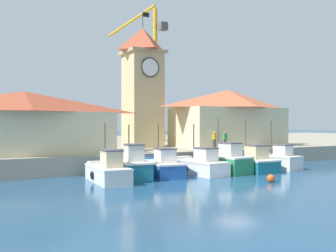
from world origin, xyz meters
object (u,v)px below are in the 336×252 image
Objects in this scene: fishing_boat_left_inner at (161,166)px; clock_tower at (143,84)px; fishing_boat_far_left at (108,171)px; mooring_buoy at (271,178)px; dock_worker_along_quay at (225,140)px; port_crane_near at (153,88)px; dock_worker_near_tower at (215,140)px; fishing_boat_center at (224,162)px; warehouse_right at (228,117)px; warehouse_left at (24,122)px; fishing_boat_left_outer at (131,166)px; fishing_boat_right_inner at (276,160)px; fishing_boat_mid_left at (199,165)px; fishing_boat_mid_right at (251,162)px.

fishing_boat_left_inner is 13.09m from clock_tower.
clock_tower is (7.79, 11.66, 6.90)m from fishing_boat_far_left.
fishing_boat_far_left reaches higher than mooring_buoy.
clock_tower is at bearing 126.78° from dock_worker_along_quay.
port_crane_near is 11.18× the size of dock_worker_near_tower.
fishing_boat_center is 24.48m from port_crane_near.
warehouse_right is at bearing 51.20° from fishing_boat_center.
dock_worker_near_tower reaches higher than mooring_buoy.
fishing_boat_left_inner is 10.94m from warehouse_left.
warehouse_right is 15.11m from port_crane_near.
clock_tower is 1.20× the size of warehouse_right.
fishing_boat_left_outer is 3.06× the size of dock_worker_near_tower.
fishing_boat_left_outer is 16.34m from warehouse_right.
port_crane_near is (14.63, 23.16, 7.73)m from fishing_boat_far_left.
fishing_boat_left_outer is at bearing -151.18° from warehouse_right.
clock_tower reaches higher than warehouse_right.
dock_worker_along_quay is at bearing -53.22° from clock_tower.
dock_worker_near_tower is at bearing 24.70° from fishing_boat_far_left.
fishing_boat_center is (5.02, -0.60, 0.13)m from fishing_boat_left_inner.
dock_worker_along_quay is at bearing 112.41° from fishing_boat_right_inner.
fishing_boat_far_left is at bearing -151.49° from warehouse_right.
dock_worker_near_tower is at bearing -97.98° from port_crane_near.
warehouse_left reaches higher than dock_worker_near_tower.
mooring_buoy is at bearing -52.12° from fishing_boat_left_inner.
fishing_boat_center is at bearing 86.60° from mooring_buoy.
fishing_boat_left_inner is at bearing -155.64° from dock_worker_along_quay.
dock_worker_along_quay is (5.56, 4.32, 1.57)m from fishing_boat_mid_left.
warehouse_left is (-15.79, 7.20, 3.13)m from fishing_boat_mid_right.
fishing_boat_right_inner is at bearing -20.53° from warehouse_left.
dock_worker_near_tower is (10.15, 4.60, 1.44)m from fishing_boat_left_outer.
mooring_buoy is at bearing -71.97° from fishing_boat_mid_left.
fishing_boat_right_inner is at bearing -1.37° from fishing_boat_mid_left.
fishing_boat_left_inner is 0.38× the size of clock_tower.
dock_worker_near_tower is (16.15, -1.81, -1.59)m from warehouse_left.
dock_worker_along_quay is at bearing 77.69° from fishing_boat_mid_right.
fishing_boat_far_left is 1.14× the size of fishing_boat_right_inner.
clock_tower reaches higher than fishing_boat_right_inner.
fishing_boat_left_outer is 0.98× the size of fishing_boat_mid_left.
fishing_boat_right_inner is 7.78m from mooring_buoy.
warehouse_left is 24.82m from port_crane_near.
warehouse_left is (-11.77, -4.25, -3.78)m from clock_tower.
port_crane_near is (-0.06, 22.75, 7.72)m from fishing_boat_right_inner.
warehouse_left reaches higher than fishing_boat_right_inner.
fishing_boat_mid_left is 3.14× the size of dock_worker_near_tower.
fishing_boat_center is 2.42m from fishing_boat_mid_right.
mooring_buoy is (7.07, -5.94, -0.55)m from fishing_boat_left_outer.
fishing_boat_left_outer is (2.01, 1.00, 0.10)m from fishing_boat_far_left.
fishing_boat_left_outer is at bearing -160.09° from dock_worker_along_quay.
clock_tower is at bearing 160.08° from warehouse_right.
fishing_boat_mid_right is at bearing -24.51° from warehouse_left.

